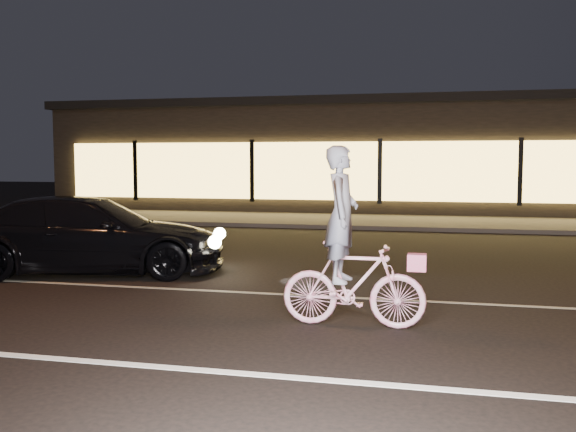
# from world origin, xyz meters

# --- Properties ---
(ground) EXTENTS (90.00, 90.00, 0.00)m
(ground) POSITION_xyz_m (0.00, 0.00, 0.00)
(ground) COLOR black
(ground) RESTS_ON ground
(lane_stripe_near) EXTENTS (60.00, 0.12, 0.01)m
(lane_stripe_near) POSITION_xyz_m (0.00, -1.50, 0.00)
(lane_stripe_near) COLOR silver
(lane_stripe_near) RESTS_ON ground
(lane_stripe_far) EXTENTS (60.00, 0.10, 0.01)m
(lane_stripe_far) POSITION_xyz_m (0.00, 2.00, 0.00)
(lane_stripe_far) COLOR gray
(lane_stripe_far) RESTS_ON ground
(sidewalk) EXTENTS (30.00, 4.00, 0.12)m
(sidewalk) POSITION_xyz_m (0.00, 13.00, 0.06)
(sidewalk) COLOR #383533
(sidewalk) RESTS_ON ground
(storefront) EXTENTS (25.40, 8.42, 4.20)m
(storefront) POSITION_xyz_m (0.00, 18.97, 2.15)
(storefront) COLOR black
(storefront) RESTS_ON ground
(cyclist) EXTENTS (1.70, 0.59, 2.14)m
(cyclist) POSITION_xyz_m (0.96, 0.41, 0.76)
(cyclist) COLOR #F8528B
(cyclist) RESTS_ON ground
(sedan) EXTENTS (4.96, 3.05, 1.34)m
(sedan) POSITION_xyz_m (-3.95, 2.98, 0.67)
(sedan) COLOR black
(sedan) RESTS_ON ground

